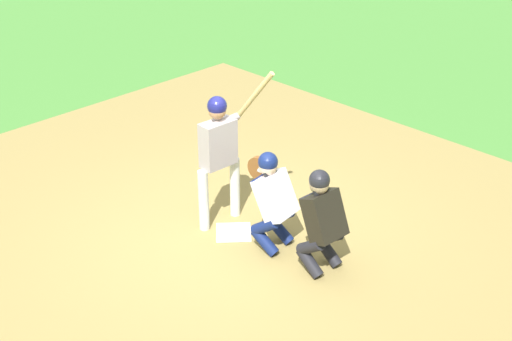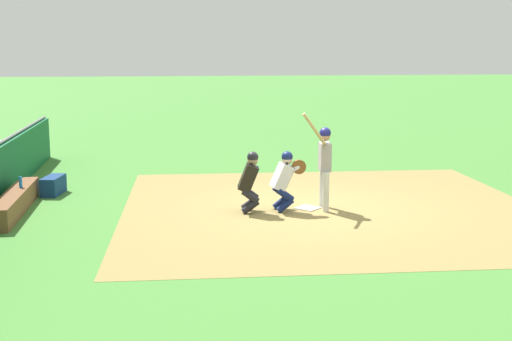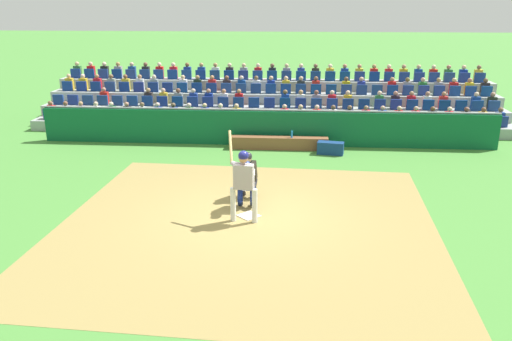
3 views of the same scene
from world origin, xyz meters
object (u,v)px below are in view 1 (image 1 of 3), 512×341
home_plate_marker (234,232)px  catcher_crouching (272,195)px  batter_at_plate (220,147)px  home_plate_umpire (322,217)px

home_plate_marker → catcher_crouching: (0.12, -0.54, 0.70)m
batter_at_plate → home_plate_umpire: (0.03, -1.59, -0.38)m
home_plate_umpire → catcher_crouching: bearing=91.3°
home_plate_marker → home_plate_umpire: 1.45m
batter_at_plate → home_plate_umpire: size_ratio=1.62×
batter_at_plate → home_plate_umpire: 1.64m
catcher_crouching → home_plate_umpire: 0.74m
catcher_crouching → home_plate_umpire: home_plate_umpire is taller
batter_at_plate → home_plate_umpire: bearing=-88.9°
home_plate_marker → batter_at_plate: batter_at_plate is taller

